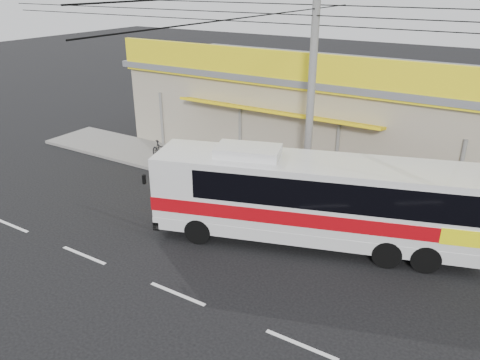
# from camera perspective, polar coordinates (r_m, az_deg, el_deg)

# --- Properties ---
(ground) EXTENTS (120.00, 120.00, 0.00)m
(ground) POSITION_cam_1_polar(r_m,az_deg,el_deg) (15.97, -1.96, -9.11)
(ground) COLOR black
(ground) RESTS_ON ground
(sidewalk) EXTENTS (30.00, 3.20, 0.15)m
(sidewalk) POSITION_cam_1_polar(r_m,az_deg,el_deg) (20.59, 7.26, -1.20)
(sidewalk) COLOR slate
(sidewalk) RESTS_ON ground
(lane_markings) EXTENTS (50.00, 0.12, 0.01)m
(lane_markings) POSITION_cam_1_polar(r_m,az_deg,el_deg) (14.33, -7.63, -13.61)
(lane_markings) COLOR silver
(lane_markings) RESTS_ON ground
(storefront_building) EXTENTS (22.60, 9.20, 5.70)m
(storefront_building) POSITION_cam_1_polar(r_m,az_deg,el_deg) (24.75, 12.97, 8.09)
(storefront_building) COLOR #A39784
(storefront_building) RESTS_ON ground
(coach_bus) EXTENTS (11.08, 5.56, 3.36)m
(coach_bus) POSITION_cam_1_polar(r_m,az_deg,el_deg) (16.07, 9.46, -1.91)
(coach_bus) COLOR silver
(coach_bus) RESTS_ON ground
(motorbike_red) EXTENTS (2.25, 1.30, 1.12)m
(motorbike_red) POSITION_cam_1_polar(r_m,az_deg,el_deg) (22.36, -8.42, 2.52)
(motorbike_red) COLOR maroon
(motorbike_red) RESTS_ON sidewalk
(motorbike_dark) EXTENTS (1.97, 1.27, 1.15)m
(motorbike_dark) POSITION_cam_1_polar(r_m,az_deg,el_deg) (23.18, -9.62, 3.24)
(motorbike_dark) COLOR black
(motorbike_dark) RESTS_ON sidewalk
(utility_pole) EXTENTS (34.00, 14.00, 9.19)m
(utility_pole) POSITION_cam_1_polar(r_m,az_deg,el_deg) (18.03, 9.29, 19.93)
(utility_pole) COLOR slate
(utility_pole) RESTS_ON ground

